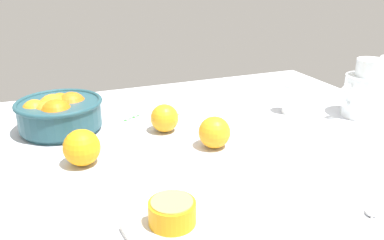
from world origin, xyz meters
The scene contains 12 objects.
ground_plane centered at (0.00, 0.00, -1.50)cm, with size 134.78×108.77×3.00cm, color silver.
fruit_bowl centered at (-34.56, 21.46, 5.33)cm, with size 23.88×23.88×10.57cm.
juice_pitcher centered at (54.12, -1.52, 6.64)cm, with size 17.99×13.80×18.41cm.
juice_glass centered at (34.72, 8.87, 4.16)cm, with size 6.54×6.54×9.70cm.
cutting_board centered at (-15.54, -37.44, 0.62)cm, with size 25.24×17.74×1.25cm, color beige.
orange_half_0 centered at (-20.16, -33.02, 3.46)cm, with size 8.49×8.49×4.48cm.
loose_orange_0 centered at (1.12, -4.97, 4.12)cm, with size 8.23×8.23×8.23cm, color orange.
loose_orange_1 centered at (-7.41, 9.73, 3.95)cm, with size 7.91×7.91×7.91cm, color orange.
loose_orange_2 centered at (-31.56, -2.03, 4.34)cm, with size 8.68×8.68×8.68cm, color orange.
spoon centered at (13.69, -46.17, 0.43)cm, with size 11.44×14.05×1.00cm.
herb_sprig_0 centered at (-13.89, 22.89, 0.26)cm, with size 7.62×4.30×0.95cm.
herb_sprig_1 centered at (-0.38, 23.71, 0.27)cm, with size 2.05×6.85×0.96cm.
Camera 1 is at (-39.04, -89.19, 44.24)cm, focal length 37.19 mm.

